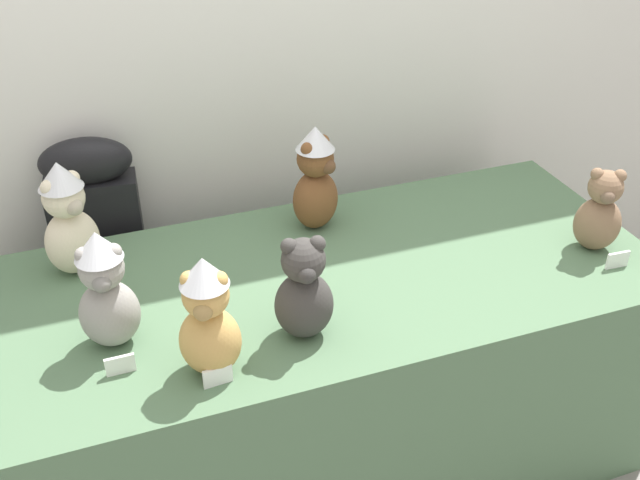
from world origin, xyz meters
TOP-DOWN VIEW (x-y plane):
  - wall_back at (0.00, 0.92)m, footprint 7.00×0.08m
  - display_table at (0.00, 0.25)m, footprint 1.95×0.83m
  - instrument_case at (-0.56, 0.80)m, footprint 0.29×0.15m
  - teddy_bear_cream at (-0.64, 0.51)m, footprint 0.20×0.19m
  - teddy_bear_chestnut at (0.08, 0.51)m, footprint 0.20×0.19m
  - teddy_bear_mocha at (0.81, 0.11)m, footprint 0.17×0.16m
  - teddy_bear_ash at (-0.58, 0.16)m, footprint 0.16×0.14m
  - teddy_bear_honey at (-0.37, -0.03)m, footprint 0.18×0.17m
  - teddy_bear_charcoal at (-0.12, 0.03)m, footprint 0.17×0.15m
  - name_card_front_left at (-0.58, 0.04)m, footprint 0.07×0.01m
  - name_card_front_middle at (0.81, -0.00)m, footprint 0.07×0.01m
  - name_card_front_right at (-0.37, -0.08)m, footprint 0.07×0.01m

SIDE VIEW (x-z plane):
  - display_table at x=0.00m, z-range 0.00..0.74m
  - instrument_case at x=-0.56m, z-range 0.00..1.02m
  - name_card_front_left at x=-0.58m, z-range 0.74..0.79m
  - name_card_front_middle at x=0.81m, z-range 0.74..0.79m
  - name_card_front_right at x=-0.37m, z-range 0.74..0.79m
  - teddy_bear_mocha at x=0.81m, z-range 0.73..0.99m
  - teddy_bear_charcoal at x=-0.12m, z-range 0.73..1.02m
  - teddy_bear_honey at x=-0.37m, z-range 0.74..1.06m
  - teddy_bear_ash at x=-0.58m, z-range 0.74..1.06m
  - teddy_bear_chestnut at x=0.08m, z-range 0.74..1.07m
  - teddy_bear_cream at x=-0.64m, z-range 0.74..1.08m
  - wall_back at x=0.00m, z-range 0.00..2.60m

